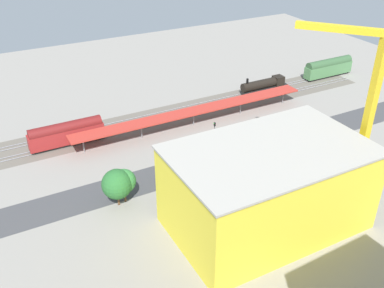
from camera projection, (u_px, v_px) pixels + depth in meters
ground_plane at (212, 150)px, 105.60m from camera, size 199.61×199.61×0.00m
rail_bed at (173, 115)px, 121.99m from camera, size 124.85×14.02×0.01m
street_asphalt at (221, 159)px, 102.36m from camera, size 124.82×9.94×0.01m
track_rails at (173, 115)px, 121.90m from camera, size 124.75×7.58×0.12m
platform_canopy_near at (194, 111)px, 115.00m from camera, size 65.56×5.25×4.25m
locomotive at (265, 85)px, 136.19m from camera, size 16.27×2.95×5.13m
passenger_coach at (328, 67)px, 145.81m from camera, size 18.08×3.23×6.10m
freight_coach_far at (66, 133)px, 106.46m from camera, size 18.07×3.10×6.00m
parked_car_0 at (312, 121)px, 117.44m from camera, size 4.13×1.97×1.56m
parked_car_1 at (297, 127)px, 114.48m from camera, size 4.61×1.91×1.68m
parked_car_2 at (278, 131)px, 112.62m from camera, size 4.27×1.94×1.61m
parked_car_3 at (258, 137)px, 109.66m from camera, size 4.79×1.81×1.77m
parked_car_4 at (238, 143)px, 107.10m from camera, size 4.25×1.91×1.66m
parked_car_5 at (213, 149)px, 104.65m from camera, size 4.55×1.96×1.74m
parked_car_6 at (192, 156)px, 101.90m from camera, size 4.58×1.84×1.75m
parked_car_7 at (167, 162)px, 99.79m from camera, size 4.63×1.84×1.75m
construction_building at (267, 189)px, 78.71m from camera, size 34.21×21.29×15.62m
construction_roof_slab at (271, 150)px, 74.71m from camera, size 34.82×21.90×0.40m
tower_crane at (364, 109)px, 80.12m from camera, size 14.66×16.84×34.48m
box_truck_0 at (197, 184)px, 90.64m from camera, size 9.99×2.89×3.26m
box_truck_1 at (257, 161)px, 98.27m from camera, size 8.32×2.57×3.23m
street_tree_0 at (124, 181)px, 85.95m from camera, size 4.83×4.83×7.27m
street_tree_1 at (117, 184)px, 84.99m from camera, size 5.99×5.99×7.90m
street_tree_2 at (200, 157)px, 93.44m from camera, size 5.26×5.26×7.62m
traffic_light at (214, 131)px, 104.31m from camera, size 0.50×0.36×6.88m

